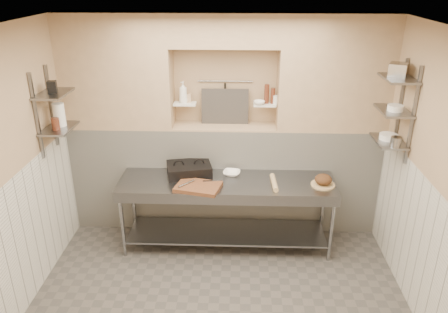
{
  "coord_description": "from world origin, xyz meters",
  "views": [
    {
      "loc": [
        0.19,
        -3.51,
        3.23
      ],
      "look_at": [
        0.02,
        0.9,
        1.35
      ],
      "focal_mm": 35.0,
      "sensor_mm": 36.0,
      "label": 1
    }
  ],
  "objects_px": {
    "prep_table": "(227,201)",
    "jug_left": "(59,115)",
    "mixing_bowl": "(232,173)",
    "rolling_pin": "(274,183)",
    "panini_press": "(189,170)",
    "bread_loaf": "(323,179)",
    "bowl_alcove": "(259,103)",
    "bottle_soap": "(183,92)",
    "cutting_board": "(198,187)"
  },
  "relations": [
    {
      "from": "rolling_pin",
      "to": "bottle_soap",
      "type": "distance_m",
      "value": 1.58
    },
    {
      "from": "mixing_bowl",
      "to": "bread_loaf",
      "type": "bearing_deg",
      "value": -12.45
    },
    {
      "from": "mixing_bowl",
      "to": "rolling_pin",
      "type": "relative_size",
      "value": 0.53
    },
    {
      "from": "mixing_bowl",
      "to": "cutting_board",
      "type": "bearing_deg",
      "value": -134.92
    },
    {
      "from": "mixing_bowl",
      "to": "jug_left",
      "type": "distance_m",
      "value": 2.12
    },
    {
      "from": "panini_press",
      "to": "mixing_bowl",
      "type": "bearing_deg",
      "value": -10.71
    },
    {
      "from": "cutting_board",
      "to": "bowl_alcove",
      "type": "relative_size",
      "value": 3.56
    },
    {
      "from": "rolling_pin",
      "to": "bowl_alcove",
      "type": "bearing_deg",
      "value": 106.84
    },
    {
      "from": "cutting_board",
      "to": "rolling_pin",
      "type": "relative_size",
      "value": 1.26
    },
    {
      "from": "rolling_pin",
      "to": "cutting_board",
      "type": "bearing_deg",
      "value": -171.7
    },
    {
      "from": "mixing_bowl",
      "to": "jug_left",
      "type": "height_order",
      "value": "jug_left"
    },
    {
      "from": "panini_press",
      "to": "jug_left",
      "type": "height_order",
      "value": "jug_left"
    },
    {
      "from": "panini_press",
      "to": "jug_left",
      "type": "bearing_deg",
      "value": 177.72
    },
    {
      "from": "panini_press",
      "to": "bread_loaf",
      "type": "distance_m",
      "value": 1.62
    },
    {
      "from": "bowl_alcove",
      "to": "prep_table",
      "type": "bearing_deg",
      "value": -125.78
    },
    {
      "from": "bottle_soap",
      "to": "jug_left",
      "type": "bearing_deg",
      "value": -153.98
    },
    {
      "from": "rolling_pin",
      "to": "bread_loaf",
      "type": "distance_m",
      "value": 0.58
    },
    {
      "from": "mixing_bowl",
      "to": "jug_left",
      "type": "relative_size",
      "value": 0.8
    },
    {
      "from": "rolling_pin",
      "to": "bowl_alcove",
      "type": "xyz_separation_m",
      "value": [
        -0.18,
        0.59,
        0.8
      ]
    },
    {
      "from": "mixing_bowl",
      "to": "bottle_soap",
      "type": "relative_size",
      "value": 0.78
    },
    {
      "from": "prep_table",
      "to": "cutting_board",
      "type": "bearing_deg",
      "value": -149.47
    },
    {
      "from": "rolling_pin",
      "to": "panini_press",
      "type": "bearing_deg",
      "value": 167.06
    },
    {
      "from": "mixing_bowl",
      "to": "bowl_alcove",
      "type": "xyz_separation_m",
      "value": [
        0.33,
        0.34,
        0.81
      ]
    },
    {
      "from": "prep_table",
      "to": "bowl_alcove",
      "type": "relative_size",
      "value": 18.39
    },
    {
      "from": "mixing_bowl",
      "to": "prep_table",
      "type": "bearing_deg",
      "value": -105.97
    },
    {
      "from": "bread_loaf",
      "to": "bottle_soap",
      "type": "distance_m",
      "value": 2.01
    },
    {
      "from": "cutting_board",
      "to": "jug_left",
      "type": "distance_m",
      "value": 1.77
    },
    {
      "from": "prep_table",
      "to": "bottle_soap",
      "type": "bearing_deg",
      "value": 134.78
    },
    {
      "from": "panini_press",
      "to": "prep_table",
      "type": "bearing_deg",
      "value": -32.64
    },
    {
      "from": "cutting_board",
      "to": "mixing_bowl",
      "type": "bearing_deg",
      "value": 45.08
    },
    {
      "from": "jug_left",
      "to": "bowl_alcove",
      "type": "bearing_deg",
      "value": 15.0
    },
    {
      "from": "prep_table",
      "to": "jug_left",
      "type": "relative_size",
      "value": 9.89
    },
    {
      "from": "rolling_pin",
      "to": "bottle_soap",
      "type": "xyz_separation_m",
      "value": [
        -1.12,
        0.63,
        0.92
      ]
    },
    {
      "from": "mixing_bowl",
      "to": "bowl_alcove",
      "type": "bearing_deg",
      "value": 46.09
    },
    {
      "from": "mixing_bowl",
      "to": "rolling_pin",
      "type": "distance_m",
      "value": 0.57
    },
    {
      "from": "panini_press",
      "to": "bowl_alcove",
      "type": "relative_size",
      "value": 4.24
    },
    {
      "from": "panini_press",
      "to": "cutting_board",
      "type": "height_order",
      "value": "panini_press"
    },
    {
      "from": "prep_table",
      "to": "bread_loaf",
      "type": "height_order",
      "value": "bread_loaf"
    },
    {
      "from": "panini_press",
      "to": "bottle_soap",
      "type": "distance_m",
      "value": 0.96
    },
    {
      "from": "panini_press",
      "to": "rolling_pin",
      "type": "distance_m",
      "value": 1.06
    },
    {
      "from": "cutting_board",
      "to": "bread_loaf",
      "type": "bearing_deg",
      "value": 5.56
    },
    {
      "from": "prep_table",
      "to": "panini_press",
      "type": "bearing_deg",
      "value": 159.76
    },
    {
      "from": "mixing_bowl",
      "to": "rolling_pin",
      "type": "xyz_separation_m",
      "value": [
        0.51,
        -0.25,
        0.0
      ]
    },
    {
      "from": "panini_press",
      "to": "cutting_board",
      "type": "relative_size",
      "value": 1.19
    },
    {
      "from": "rolling_pin",
      "to": "bread_loaf",
      "type": "bearing_deg",
      "value": 1.31
    },
    {
      "from": "prep_table",
      "to": "bread_loaf",
      "type": "relative_size",
      "value": 12.88
    },
    {
      "from": "jug_left",
      "to": "mixing_bowl",
      "type": "bearing_deg",
      "value": 7.86
    },
    {
      "from": "bread_loaf",
      "to": "bowl_alcove",
      "type": "relative_size",
      "value": 1.43
    },
    {
      "from": "cutting_board",
      "to": "rolling_pin",
      "type": "distance_m",
      "value": 0.9
    },
    {
      "from": "prep_table",
      "to": "jug_left",
      "type": "height_order",
      "value": "jug_left"
    }
  ]
}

